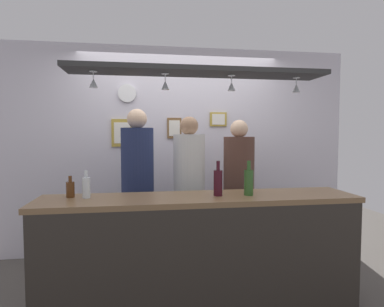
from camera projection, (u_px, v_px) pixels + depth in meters
The scene contains 19 objects.
ground_plane at pixel (194, 289), 3.16m from camera, with size 8.00×8.00×0.00m, color #4C4742.
back_wall at pixel (180, 150), 4.16m from camera, with size 4.40×0.06×2.60m, color silver.
bar_counter at pixel (203, 238), 2.62m from camera, with size 2.70×0.55×0.98m.
overhead_glass_rack at pixel (199, 72), 2.74m from camera, with size 2.20×0.36×0.04m, color black.
hanging_wineglass_far_left at pixel (93, 82), 2.61m from camera, with size 0.07×0.07×0.13m.
hanging_wineglass_left at pixel (165, 84), 2.72m from camera, with size 0.07×0.07×0.13m.
hanging_wineglass_center_left at pixel (231, 86), 2.80m from camera, with size 0.07×0.07×0.13m.
hanging_wineglass_center at pixel (296, 88), 2.91m from camera, with size 0.07×0.07×0.13m.
person_left_navy_shirt at pixel (138, 175), 3.41m from camera, with size 0.34×0.34×1.77m.
person_middle_white_patterned_shirt at pixel (189, 179), 3.50m from camera, with size 0.34×0.34×1.69m.
person_right_brown_shirt at pixel (239, 180), 3.59m from camera, with size 0.34×0.34×1.66m.
bottle_soda_clear at pixel (86, 187), 2.66m from camera, with size 0.06×0.06×0.23m.
bottle_wine_dark_red at pixel (218, 182), 2.76m from camera, with size 0.08×0.08×0.30m.
bottle_beer_brown_stubby at pixel (70, 189), 2.69m from camera, with size 0.07×0.07×0.18m.
bottle_champagne_green at pixel (249, 182), 2.78m from camera, with size 0.08×0.08×0.30m.
picture_frame_caricature at pixel (122, 133), 4.00m from camera, with size 0.26×0.02×0.34m.
picture_frame_upper_small at pixel (218, 119), 4.17m from camera, with size 0.22×0.02×0.18m.
picture_frame_crest at pixel (174, 128), 4.09m from camera, with size 0.18×0.02×0.26m.
wall_clock at pixel (127, 93), 3.97m from camera, with size 0.22×0.22×0.03m, color white.
Camera 1 is at (-0.49, -3.03, 1.51)m, focal length 30.28 mm.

